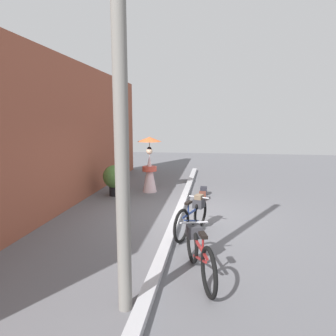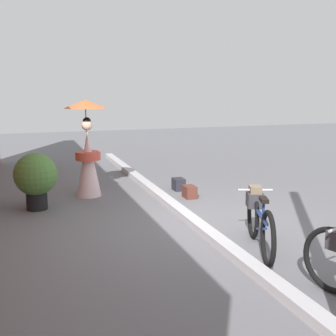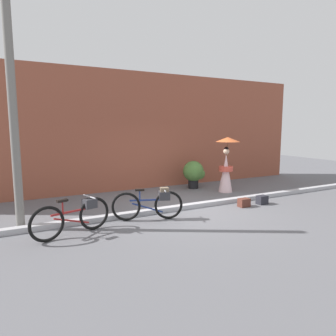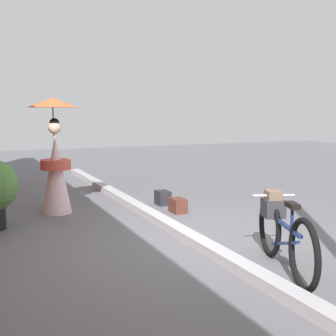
{
  "view_description": "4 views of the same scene",
  "coord_description": "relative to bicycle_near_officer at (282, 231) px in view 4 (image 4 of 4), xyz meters",
  "views": [
    {
      "loc": [
        -7.54,
        -0.85,
        2.46
      ],
      "look_at": [
        -0.06,
        0.27,
        1.25
      ],
      "focal_mm": 32.19,
      "sensor_mm": 36.0,
      "label": 1
    },
    {
      "loc": [
        -6.2,
        2.5,
        2.17
      ],
      "look_at": [
        0.47,
        0.27,
        0.85
      ],
      "focal_mm": 47.26,
      "sensor_mm": 36.0,
      "label": 2
    },
    {
      "loc": [
        -4.08,
        -6.96,
        2.24
      ],
      "look_at": [
        -0.15,
        0.67,
        1.07
      ],
      "focal_mm": 32.26,
      "sensor_mm": 36.0,
      "label": 3
    },
    {
      "loc": [
        -4.87,
        2.5,
        1.67
      ],
      "look_at": [
        -0.02,
        0.35,
        0.99
      ],
      "focal_mm": 47.21,
      "sensor_mm": 36.0,
      "label": 4
    }
  ],
  "objects": [
    {
      "name": "ground_plane",
      "position": [
        1.2,
        0.46,
        -0.41
      ],
      "size": [
        30.0,
        30.0,
        0.0
      ],
      "primitive_type": "plane",
      "color": "slate"
    },
    {
      "name": "sidewalk_curb",
      "position": [
        1.2,
        0.46,
        -0.35
      ],
      "size": [
        14.0,
        0.2,
        0.12
      ],
      "primitive_type": "cube",
      "color": "#B2B2B7",
      "rests_on": "ground_plane"
    },
    {
      "name": "bicycle_near_officer",
      "position": [
        0.0,
        0.0,
        0.0
      ],
      "size": [
        1.65,
        0.68,
        0.79
      ],
      "color": "black",
      "rests_on": "ground_plane"
    },
    {
      "name": "person_with_parasol",
      "position": [
        3.62,
        1.74,
        0.55
      ],
      "size": [
        0.83,
        0.83,
        1.89
      ],
      "color": "silver",
      "rests_on": "ground_plane"
    },
    {
      "name": "backpack_on_pavement",
      "position": [
        3.5,
        -0.13,
        -0.28
      ],
      "size": [
        0.3,
        0.22,
        0.25
      ],
      "color": "#26262D",
      "rests_on": "ground_plane"
    },
    {
      "name": "backpack_spare",
      "position": [
        2.83,
        -0.11,
        -0.29
      ],
      "size": [
        0.32,
        0.21,
        0.24
      ],
      "color": "#592D23",
      "rests_on": "ground_plane"
    }
  ]
}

